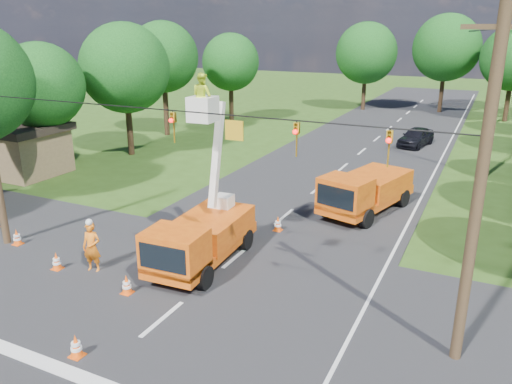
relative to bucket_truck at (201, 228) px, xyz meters
The scene contains 27 objects.
ground 16.20m from the bucket_truck, 86.78° to the left, with size 140.00×140.00×0.00m, color #2D4B16.
road_main 16.20m from the bucket_truck, 86.78° to the left, with size 12.00×100.00×0.06m, color black.
road_cross 2.61m from the bucket_truck, 64.44° to the right, with size 56.00×10.00×0.07m, color black.
stop_bar 7.32m from the bucket_truck, 82.72° to the right, with size 9.00×0.45×0.02m, color silver.
edge_line 17.44m from the bucket_truck, 68.00° to the left, with size 0.12×90.00×0.02m, color silver.
bucket_truck is the anchor object (origin of this frame).
second_truck 9.38m from the bucket_truck, 63.09° to the left, with size 3.69×6.37×2.25m.
ground_worker 4.13m from the bucket_truck, 146.98° to the right, with size 0.71×0.47×1.96m, color orange.
distant_car 25.25m from the bucket_truck, 80.49° to the left, with size 1.73×4.31×1.47m, color black.
traffic_cone_0 6.57m from the bucket_truck, 91.16° to the right, with size 0.38×0.38×0.71m.
traffic_cone_2 4.72m from the bucket_truck, 73.37° to the left, with size 0.38×0.38×0.71m.
traffic_cone_3 8.49m from the bucket_truck, 70.08° to the left, with size 0.38×0.38×0.71m.
traffic_cone_4 5.63m from the bucket_truck, 149.72° to the right, with size 0.38×0.38×0.71m.
traffic_cone_5 8.33m from the bucket_truck, 167.17° to the right, with size 0.38×0.38×0.71m.
traffic_cone_7 12.65m from the bucket_truck, 66.45° to the left, with size 0.38×0.38×0.71m.
traffic_cone_8 3.49m from the bucket_truck, 110.64° to the right, with size 0.38×0.38×0.71m.
pole_right_near 10.24m from the bucket_truck, 11.39° to the right, with size 1.80×0.30×10.00m.
pole_right_mid 20.71m from the bucket_truck, 62.55° to the left, with size 1.80×0.30×10.00m.
pole_right_far 39.41m from the bucket_truck, 76.13° to the left, with size 1.80×0.30×10.00m.
signal_span 5.68m from the bucket_truck, 31.26° to the right, with size 18.00×0.29×1.07m.
shed 18.15m from the bucket_truck, 160.35° to the left, with size 5.50×4.50×3.15m.
tree_left_c 17.57m from the bucket_truck, 155.50° to the left, with size 5.20×5.20×8.06m.
tree_left_d 19.78m from the bucket_truck, 137.08° to the left, with size 6.20×6.20×9.24m.
tree_left_e 26.10m from the bucket_truck, 128.33° to the left, with size 5.80×5.80×9.41m.
tree_left_f 31.62m from the bucket_truck, 116.31° to the left, with size 5.40×5.40×8.40m.
tree_far_a 41.57m from the bucket_truck, 95.69° to the left, with size 6.60×6.60×9.50m.
tree_far_b 43.60m from the bucket_truck, 84.82° to the left, with size 7.00×7.00×10.32m.
Camera 1 is at (8.61, -11.04, 8.77)m, focal length 35.00 mm.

